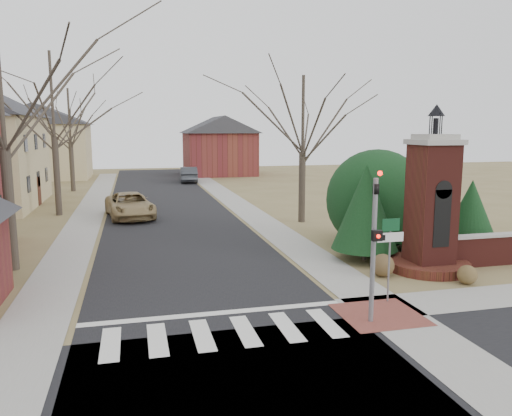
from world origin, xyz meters
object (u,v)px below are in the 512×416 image
object	(u,v)px
brick_gate_monument	(431,216)
distant_car	(189,174)
traffic_signal_pole	(374,235)
sign_post	(390,243)
pickup_truck	(130,205)

from	to	relation	value
brick_gate_monument	distant_car	bearing A→B (deg)	99.04
traffic_signal_pole	brick_gate_monument	distance (m)	6.47
sign_post	brick_gate_monument	distance (m)	4.55
pickup_truck	traffic_signal_pole	bearing A→B (deg)	-79.02
brick_gate_monument	sign_post	bearing A→B (deg)	-138.58
sign_post	brick_gate_monument	xyz separation A→B (m)	(3.41, 3.01, 0.22)
sign_post	distant_car	distance (m)	38.29
traffic_signal_pole	distant_car	world-z (taller)	traffic_signal_pole
traffic_signal_pole	distant_car	bearing A→B (deg)	91.30
traffic_signal_pole	brick_gate_monument	size ratio (longest dim) A/B	0.69
sign_post	brick_gate_monument	world-z (taller)	brick_gate_monument
sign_post	distant_car	xyz separation A→B (m)	(-2.19, 38.20, -1.15)
sign_post	brick_gate_monument	size ratio (longest dim) A/B	0.42
sign_post	distant_car	size ratio (longest dim) A/B	0.57
brick_gate_monument	distant_car	xyz separation A→B (m)	(-5.60, 35.20, -1.37)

